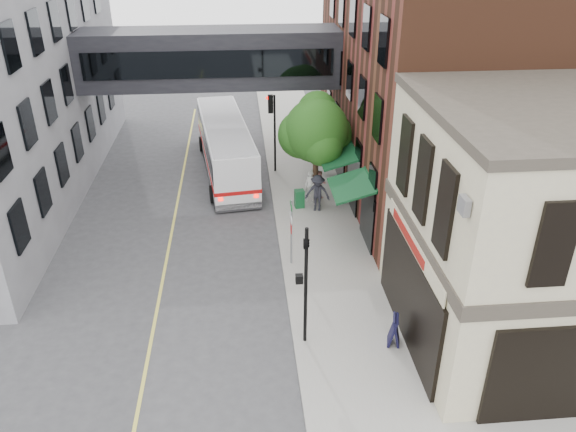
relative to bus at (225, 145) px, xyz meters
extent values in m
plane|color=#38383A|center=(2.43, -17.54, -1.64)|extent=(120.00, 120.00, 0.00)
cube|color=gray|center=(4.43, -3.54, -1.56)|extent=(4.00, 60.00, 0.15)
cube|color=beige|center=(11.43, -15.54, 2.44)|extent=(10.00, 8.00, 8.15)
cube|color=#38332B|center=(11.43, -15.54, 2.51)|extent=(10.12, 8.12, 0.50)
cube|color=black|center=(6.37, -15.54, 0.21)|extent=(0.14, 6.40, 3.40)
cube|color=black|center=(6.33, -15.54, 0.21)|extent=(0.04, 5.90, 3.00)
cube|color=maroon|center=(6.31, -14.94, 2.16)|extent=(0.03, 3.60, 0.32)
cube|color=#482616|center=(12.43, -2.54, 5.36)|extent=(12.00, 18.00, 14.00)
cube|color=#0D391C|center=(5.57, -3.79, 1.36)|extent=(1.80, 13.00, 0.40)
cube|color=black|center=(-0.57, 0.46, 4.86)|extent=(14.00, 3.00, 3.00)
cube|color=black|center=(-0.57, -1.09, 4.86)|extent=(13.00, 0.08, 1.40)
cube|color=black|center=(-0.57, 2.01, 4.86)|extent=(13.00, 0.08, 1.40)
cylinder|color=black|center=(2.83, -15.54, 0.76)|extent=(0.12, 0.12, 4.50)
cube|color=black|center=(2.61, -15.54, 1.11)|extent=(0.25, 0.22, 0.30)
imported|color=black|center=(2.83, -15.54, 2.61)|extent=(0.20, 0.16, 1.00)
cylinder|color=black|center=(2.83, -0.54, 0.76)|extent=(0.12, 0.12, 4.50)
cube|color=black|center=(2.61, -0.54, 1.11)|extent=(0.25, 0.22, 0.30)
cube|color=black|center=(2.61, -0.54, 2.51)|extent=(0.28, 0.28, 1.00)
sphere|color=#FF0C05|center=(2.45, -0.54, 2.86)|extent=(0.18, 0.18, 0.18)
cylinder|color=gray|center=(2.83, -10.54, 0.01)|extent=(0.08, 0.08, 3.00)
cube|color=white|center=(2.81, -10.54, 0.71)|extent=(0.03, 0.75, 0.22)
cube|color=#0C591E|center=(2.81, -10.54, 1.26)|extent=(0.03, 0.70, 0.18)
cube|color=#B20C0C|center=(2.81, -10.54, 0.21)|extent=(0.03, 0.30, 0.40)
cylinder|color=#382619|center=(4.63, -4.54, -0.09)|extent=(0.28, 0.28, 2.80)
sphere|color=#155016|center=(4.63, -4.54, 2.31)|extent=(3.20, 3.20, 3.20)
sphere|color=#155016|center=(5.43, -4.04, 1.91)|extent=(2.20, 2.20, 2.20)
sphere|color=#155016|center=(3.93, -4.24, 2.01)|extent=(2.40, 2.40, 2.40)
sphere|color=#155016|center=(4.73, -3.94, 3.11)|extent=(2.00, 2.00, 2.00)
cube|color=#D8CC4C|center=(-2.57, -7.54, -1.63)|extent=(0.12, 40.00, 0.01)
cube|color=white|center=(0.00, 0.00, -0.08)|extent=(3.65, 11.06, 2.74)
cube|color=black|center=(0.00, 0.00, 0.39)|extent=(3.69, 10.88, 0.99)
cube|color=#B20C0C|center=(0.00, 0.00, -0.55)|extent=(3.71, 11.09, 0.21)
cylinder|color=black|center=(-0.69, -4.08, -1.17)|extent=(0.40, 0.97, 0.94)
cylinder|color=black|center=(1.65, -3.79, -1.17)|extent=(0.40, 0.97, 0.94)
cylinder|color=black|center=(-1.60, 3.42, -1.17)|extent=(0.40, 0.97, 0.94)
cylinder|color=black|center=(0.74, 3.70, -1.17)|extent=(0.40, 0.97, 0.94)
imported|color=silver|center=(4.37, -4.73, -0.64)|extent=(0.73, 0.62, 1.71)
imported|color=pink|center=(4.90, -4.45, -0.71)|extent=(0.95, 0.88, 1.56)
imported|color=black|center=(4.60, -5.73, -0.53)|extent=(1.38, 1.00, 1.92)
cube|color=#124F26|center=(3.73, -5.31, -1.02)|extent=(0.51, 0.47, 0.94)
cube|color=black|center=(5.88, -15.94, -0.93)|extent=(0.55, 0.70, 1.11)
camera|label=1|loc=(0.88, -30.72, 11.56)|focal=35.00mm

